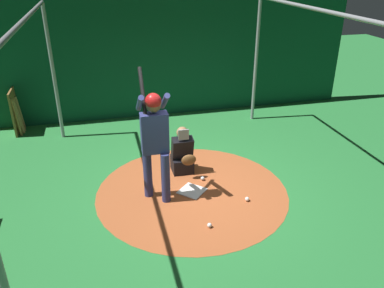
# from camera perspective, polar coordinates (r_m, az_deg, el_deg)

# --- Properties ---
(ground_plane) EXTENTS (26.50, 26.50, 0.00)m
(ground_plane) POSITION_cam_1_polar(r_m,az_deg,el_deg) (7.01, 0.00, -7.01)
(ground_plane) COLOR #287A38
(dirt_circle) EXTENTS (3.42, 3.42, 0.01)m
(dirt_circle) POSITION_cam_1_polar(r_m,az_deg,el_deg) (7.01, 0.00, -6.99)
(dirt_circle) COLOR #AD562D
(dirt_circle) RESTS_ON ground
(home_plate) EXTENTS (0.59, 0.59, 0.01)m
(home_plate) POSITION_cam_1_polar(r_m,az_deg,el_deg) (7.00, 0.00, -6.93)
(home_plate) COLOR white
(home_plate) RESTS_ON dirt_circle
(batter) EXTENTS (0.68, 0.49, 2.23)m
(batter) POSITION_cam_1_polar(r_m,az_deg,el_deg) (6.30, -5.56, 1.14)
(batter) COLOR navy
(batter) RESTS_ON ground
(catcher) EXTENTS (0.58, 0.40, 0.96)m
(catcher) POSITION_cam_1_polar(r_m,az_deg,el_deg) (7.44, -1.39, -1.58)
(catcher) COLOR black
(catcher) RESTS_ON ground
(back_wall) EXTENTS (0.22, 10.50, 3.73)m
(back_wall) POSITION_cam_1_polar(r_m,az_deg,el_deg) (10.02, -5.72, 14.60)
(back_wall) COLOR #0F472D
(back_wall) RESTS_ON ground
(cage_frame) EXTENTS (6.14, 4.82, 3.03)m
(cage_frame) POSITION_cam_1_polar(r_m,az_deg,el_deg) (6.12, 0.00, 10.19)
(cage_frame) COLOR gray
(cage_frame) RESTS_ON ground
(bat_rack) EXTENTS (1.06, 0.21, 1.05)m
(bat_rack) POSITION_cam_1_polar(r_m,az_deg,el_deg) (10.24, -24.40, 4.56)
(bat_rack) COLOR olive
(bat_rack) RESTS_ON ground
(baseball_0) EXTENTS (0.07, 0.07, 0.07)m
(baseball_0) POSITION_cam_1_polar(r_m,az_deg,el_deg) (7.32, 1.58, -5.10)
(baseball_0) COLOR white
(baseball_0) RESTS_ON dirt_circle
(baseball_1) EXTENTS (0.07, 0.07, 0.07)m
(baseball_1) POSITION_cam_1_polar(r_m,az_deg,el_deg) (6.14, 2.60, -11.89)
(baseball_1) COLOR white
(baseball_1) RESTS_ON dirt_circle
(baseball_2) EXTENTS (0.07, 0.07, 0.07)m
(baseball_2) POSITION_cam_1_polar(r_m,az_deg,el_deg) (6.80, 8.14, -8.04)
(baseball_2) COLOR white
(baseball_2) RESTS_ON dirt_circle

